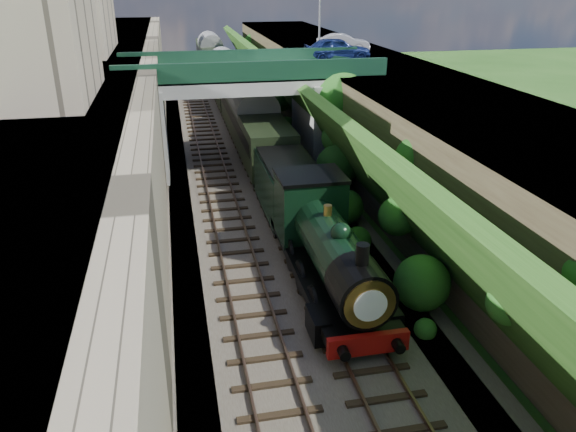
{
  "coord_description": "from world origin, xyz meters",
  "views": [
    {
      "loc": [
        -4.32,
        -11.53,
        11.74
      ],
      "look_at": [
        0.0,
        9.26,
        2.64
      ],
      "focal_mm": 35.0,
      "sensor_mm": 36.0,
      "label": 1
    }
  ],
  "objects_px": {
    "road_bridge": "(256,106)",
    "car_silver": "(343,43)",
    "lamppost": "(320,8)",
    "car_blue": "(337,49)",
    "tree": "(340,101)",
    "tender": "(289,191)",
    "locomotive": "(328,249)"
  },
  "relations": [
    {
      "from": "road_bridge",
      "to": "car_silver",
      "type": "relative_size",
      "value": 3.85
    },
    {
      "from": "lamppost",
      "to": "car_blue",
      "type": "height_order",
      "value": "lamppost"
    },
    {
      "from": "car_silver",
      "to": "tree",
      "type": "bearing_deg",
      "value": 175.72
    },
    {
      "from": "lamppost",
      "to": "car_blue",
      "type": "xyz_separation_m",
      "value": [
        0.1,
        -4.4,
        -2.52
      ]
    },
    {
      "from": "road_bridge",
      "to": "tender",
      "type": "distance_m",
      "value": 9.57
    },
    {
      "from": "road_bridge",
      "to": "car_silver",
      "type": "distance_m",
      "value": 12.01
    },
    {
      "from": "locomotive",
      "to": "tree",
      "type": "bearing_deg",
      "value": 71.88
    },
    {
      "from": "locomotive",
      "to": "tender",
      "type": "relative_size",
      "value": 1.7
    },
    {
      "from": "tree",
      "to": "lamppost",
      "type": "bearing_deg",
      "value": 82.78
    },
    {
      "from": "tree",
      "to": "car_blue",
      "type": "distance_m",
      "value": 6.37
    },
    {
      "from": "car_blue",
      "to": "tender",
      "type": "bearing_deg",
      "value": 155.78
    },
    {
      "from": "tree",
      "to": "car_blue",
      "type": "height_order",
      "value": "car_blue"
    },
    {
      "from": "car_silver",
      "to": "tender",
      "type": "bearing_deg",
      "value": 168.53
    },
    {
      "from": "locomotive",
      "to": "car_silver",
      "type": "bearing_deg",
      "value": 72.23
    },
    {
      "from": "tree",
      "to": "locomotive",
      "type": "bearing_deg",
      "value": -108.12
    },
    {
      "from": "lamppost",
      "to": "tender",
      "type": "distance_m",
      "value": 19.85
    },
    {
      "from": "tree",
      "to": "tender",
      "type": "distance_m",
      "value": 9.0
    },
    {
      "from": "car_blue",
      "to": "lamppost",
      "type": "bearing_deg",
      "value": 2.62
    },
    {
      "from": "tree",
      "to": "locomotive",
      "type": "relative_size",
      "value": 0.65
    },
    {
      "from": "car_silver",
      "to": "locomotive",
      "type": "distance_m",
      "value": 26.6
    },
    {
      "from": "locomotive",
      "to": "car_blue",
      "type": "bearing_deg",
      "value": 73.15
    },
    {
      "from": "lamppost",
      "to": "car_blue",
      "type": "distance_m",
      "value": 5.07
    },
    {
      "from": "locomotive",
      "to": "tender",
      "type": "xyz_separation_m",
      "value": [
        -0.0,
        7.36,
        -0.27
      ]
    },
    {
      "from": "locomotive",
      "to": "tender",
      "type": "distance_m",
      "value": 7.37
    },
    {
      "from": "road_bridge",
      "to": "tree",
      "type": "height_order",
      "value": "road_bridge"
    },
    {
      "from": "car_silver",
      "to": "tender",
      "type": "xyz_separation_m",
      "value": [
        -7.97,
        -17.51,
        -5.32
      ]
    },
    {
      "from": "road_bridge",
      "to": "lamppost",
      "type": "xyz_separation_m",
      "value": [
        6.25,
        7.92,
        5.49
      ]
    },
    {
      "from": "tree",
      "to": "car_silver",
      "type": "bearing_deg",
      "value": 72.71
    },
    {
      "from": "tree",
      "to": "road_bridge",
      "type": "bearing_deg",
      "value": 156.09
    },
    {
      "from": "tender",
      "to": "road_bridge",
      "type": "bearing_deg",
      "value": 91.59
    },
    {
      "from": "tree",
      "to": "locomotive",
      "type": "height_order",
      "value": "tree"
    },
    {
      "from": "lamppost",
      "to": "tender",
      "type": "relative_size",
      "value": 1.0
    }
  ]
}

